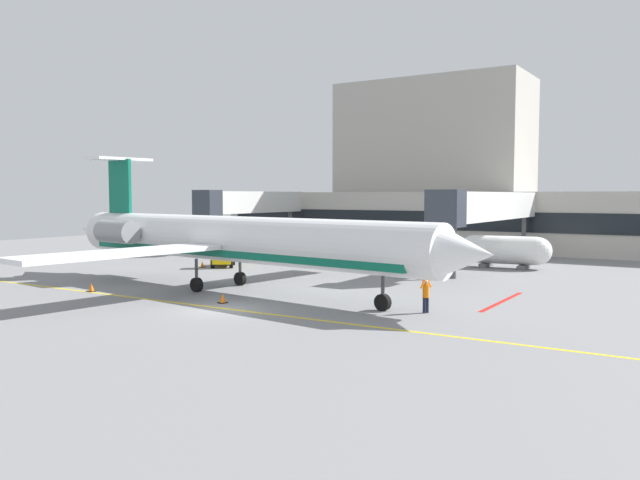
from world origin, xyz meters
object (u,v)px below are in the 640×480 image
Objects in this scene: fuel_tank at (505,250)px; marshaller at (426,294)px; regional_jet at (229,239)px; baggage_tug at (223,256)px.

fuel_tank is 3.95× the size of marshaller.
baggage_tug is (-9.00, 9.81, -2.31)m from regional_jet.
regional_jet is 4.73× the size of fuel_tank.
regional_jet is at bearing 176.43° from marshaller.
regional_jet is at bearing -117.73° from fuel_tank.
regional_jet is 18.69× the size of marshaller.
regional_jet is 24.80m from fuel_tank.
baggage_tug is at bearing -149.50° from fuel_tank.
fuel_tank is (20.51, 12.08, 0.54)m from baggage_tug.
baggage_tug is at bearing 132.52° from regional_jet.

